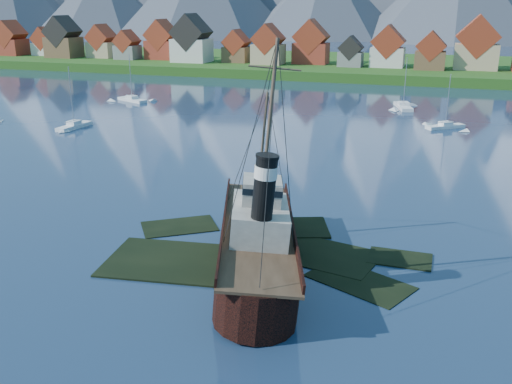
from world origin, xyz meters
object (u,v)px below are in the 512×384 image
(sailboat_b, at_px, (74,127))
(sailboat_e, at_px, (403,107))
(tugboat_wreck, at_px, (259,237))
(sailboat_c, at_px, (132,100))
(sailboat_d, at_px, (445,127))

(sailboat_b, distance_m, sailboat_e, 74.41)
(tugboat_wreck, height_order, sailboat_e, tugboat_wreck)
(sailboat_b, distance_m, sailboat_c, 32.83)
(sailboat_b, height_order, sailboat_e, sailboat_b)
(sailboat_b, height_order, sailboat_c, sailboat_b)
(sailboat_b, distance_m, sailboat_d, 73.58)
(tugboat_wreck, xyz_separation_m, sailboat_d, (16.03, 70.40, -2.56))
(sailboat_e, bearing_deg, sailboat_b, -159.76)
(sailboat_c, distance_m, sailboat_e, 66.82)
(tugboat_wreck, distance_m, sailboat_c, 99.61)
(sailboat_d, bearing_deg, sailboat_b, -110.26)
(sailboat_b, relative_size, sailboat_c, 1.04)
(sailboat_c, xyz_separation_m, sailboat_d, (75.58, -9.41, -0.02))
(sailboat_b, xyz_separation_m, sailboat_c, (-5.67, 32.34, -0.02))
(sailboat_b, height_order, sailboat_d, sailboat_b)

